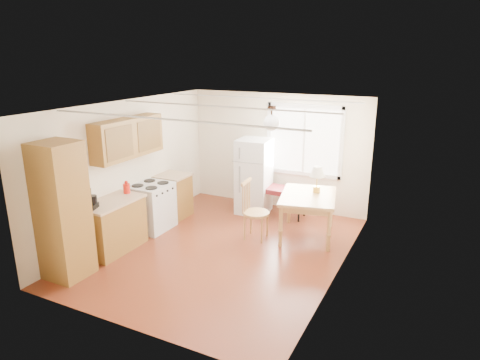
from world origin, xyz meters
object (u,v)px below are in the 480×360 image
Objects in this scene: chair at (251,205)px; refrigerator at (254,176)px; dining_table at (308,200)px; bench at (277,190)px.

refrigerator is at bearing 107.51° from chair.
chair is at bearing -162.64° from dining_table.
bench is (0.52, 0.07, -0.26)m from refrigerator.
dining_table is at bearing -36.39° from bench.
bench is 0.90× the size of dining_table.
dining_table is 1.35× the size of chair.
bench is at bearing 2.46° from refrigerator.
chair reaches higher than dining_table.
dining_table is (1.43, -0.72, -0.09)m from refrigerator.
bench is at bearing 85.05° from chair.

